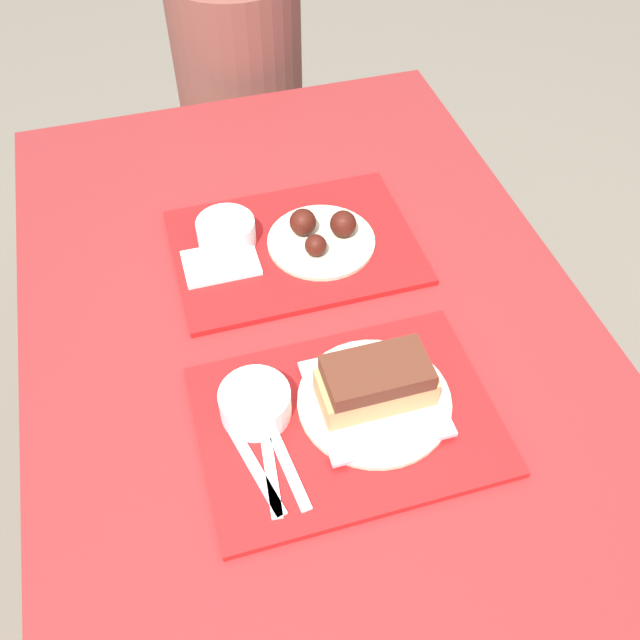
# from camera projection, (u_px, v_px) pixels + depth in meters

# --- Properties ---
(ground_plane) EXTENTS (12.00, 12.00, 0.00)m
(ground_plane) POSITION_uv_depth(u_px,v_px,m) (320.00, 545.00, 1.74)
(ground_plane) COLOR #706656
(picnic_table) EXTENTS (0.95, 1.53, 0.77)m
(picnic_table) POSITION_uv_depth(u_px,v_px,m) (319.00, 382.00, 1.23)
(picnic_table) COLOR maroon
(picnic_table) RESTS_ON ground_plane
(picnic_bench_far) EXTENTS (0.90, 0.28, 0.44)m
(picnic_bench_far) POSITION_uv_depth(u_px,v_px,m) (226.00, 181.00, 2.09)
(picnic_bench_far) COLOR maroon
(picnic_bench_far) RESTS_ON ground_plane
(tray_near) EXTENTS (0.44, 0.32, 0.01)m
(tray_near) POSITION_uv_depth(u_px,v_px,m) (344.00, 421.00, 1.06)
(tray_near) COLOR red
(tray_near) RESTS_ON picnic_table
(tray_far) EXTENTS (0.44, 0.32, 0.01)m
(tray_far) POSITION_uv_depth(u_px,v_px,m) (295.00, 247.00, 1.31)
(tray_far) COLOR red
(tray_far) RESTS_ON picnic_table
(bowl_coleslaw_near) EXTENTS (0.11, 0.11, 0.05)m
(bowl_coleslaw_near) POSITION_uv_depth(u_px,v_px,m) (255.00, 402.00, 1.04)
(bowl_coleslaw_near) COLOR white
(bowl_coleslaw_near) RESTS_ON tray_near
(brisket_sandwich_plate) EXTENTS (0.23, 0.23, 0.09)m
(brisket_sandwich_plate) POSITION_uv_depth(u_px,v_px,m) (375.00, 389.00, 1.05)
(brisket_sandwich_plate) COLOR beige
(brisket_sandwich_plate) RESTS_ON tray_near
(plastic_fork_near) EXTENTS (0.03, 0.17, 0.00)m
(plastic_fork_near) POSITION_uv_depth(u_px,v_px,m) (269.00, 463.00, 1.01)
(plastic_fork_near) COLOR white
(plastic_fork_near) RESTS_ON tray_near
(plastic_knife_near) EXTENTS (0.04, 0.17, 0.00)m
(plastic_knife_near) POSITION_uv_depth(u_px,v_px,m) (285.00, 459.00, 1.01)
(plastic_knife_near) COLOR white
(plastic_knife_near) RESTS_ON tray_near
(plastic_spoon_near) EXTENTS (0.06, 0.17, 0.00)m
(plastic_spoon_near) POSITION_uv_depth(u_px,v_px,m) (254.00, 467.00, 1.00)
(plastic_spoon_near) COLOR white
(plastic_spoon_near) RESTS_ON tray_near
(condiment_packet) EXTENTS (0.04, 0.03, 0.01)m
(condiment_packet) POSITION_uv_depth(u_px,v_px,m) (341.00, 377.00, 1.10)
(condiment_packet) COLOR #A59E93
(condiment_packet) RESTS_ON tray_near
(bowl_coleslaw_far) EXTENTS (0.11, 0.11, 0.05)m
(bowl_coleslaw_far) POSITION_uv_depth(u_px,v_px,m) (226.00, 231.00, 1.29)
(bowl_coleslaw_far) COLOR white
(bowl_coleslaw_far) RESTS_ON tray_far
(wings_plate_far) EXTENTS (0.20, 0.20, 0.06)m
(wings_plate_far) POSITION_uv_depth(u_px,v_px,m) (321.00, 235.00, 1.30)
(wings_plate_far) COLOR beige
(wings_plate_far) RESTS_ON tray_far
(napkin_far) EXTENTS (0.13, 0.09, 0.01)m
(napkin_far) POSITION_uv_depth(u_px,v_px,m) (221.00, 263.00, 1.27)
(napkin_far) COLOR white
(napkin_far) RESTS_ON tray_far
(person_seated_across) EXTENTS (0.33, 0.33, 0.71)m
(person_seated_across) POSITION_uv_depth(u_px,v_px,m) (238.00, 63.00, 1.82)
(person_seated_across) COLOR brown
(person_seated_across) RESTS_ON picnic_bench_far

